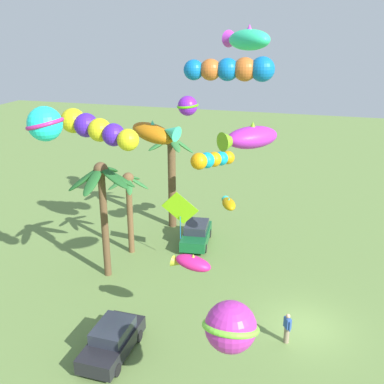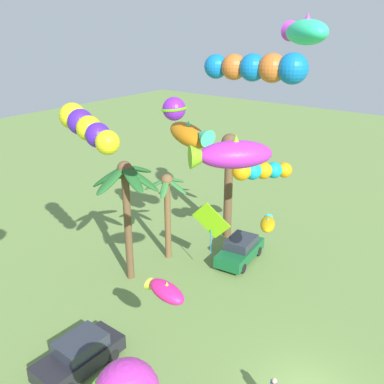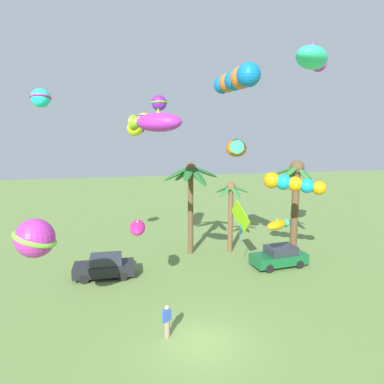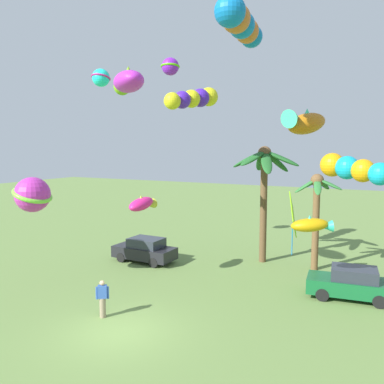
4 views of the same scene
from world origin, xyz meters
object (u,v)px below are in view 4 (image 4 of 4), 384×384
(kite_fish_11, at_px, (305,122))
(kite_fish_7, at_px, (143,204))
(kite_tube_6, at_px, (194,99))
(kite_tube_0, at_px, (359,170))
(kite_fish_10, at_px, (312,225))
(kite_ball_4, at_px, (32,195))
(palm_tree_1, at_px, (317,202))
(palm_tree_2, at_px, (264,174))
(kite_fish_2, at_px, (128,82))
(spectator_0, at_px, (103,298))
(parked_car_0, at_px, (351,283))
(kite_ball_8, at_px, (170,67))
(parked_car_1, at_px, (145,250))
(kite_diamond_3, at_px, (293,215))
(kite_tube_1, at_px, (240,23))
(kite_ball_5, at_px, (101,78))

(kite_fish_11, bearing_deg, kite_fish_7, -149.26)
(kite_tube_6, bearing_deg, kite_tube_0, -17.94)
(kite_fish_10, bearing_deg, kite_ball_4, -167.95)
(palm_tree_1, bearing_deg, palm_tree_2, 176.88)
(kite_fish_2, height_order, kite_fish_7, kite_fish_2)
(spectator_0, relative_size, kite_fish_11, 0.44)
(palm_tree_1, bearing_deg, kite_tube_6, -165.94)
(parked_car_0, bearing_deg, kite_ball_8, -167.09)
(palm_tree_2, relative_size, parked_car_1, 1.83)
(kite_fish_10, relative_size, kite_fish_11, 0.53)
(palm_tree_2, bearing_deg, parked_car_1, -152.42)
(kite_diamond_3, height_order, kite_fish_11, kite_fish_11)
(kite_ball_4, bearing_deg, kite_tube_0, 16.15)
(palm_tree_2, distance_m, spectator_0, 12.50)
(parked_car_1, height_order, kite_fish_11, kite_fish_11)
(parked_car_0, bearing_deg, kite_fish_2, -152.23)
(kite_fish_7, relative_size, kite_fish_10, 1.07)
(parked_car_1, bearing_deg, palm_tree_2, 27.58)
(kite_tube_1, distance_m, kite_diamond_3, 9.36)
(parked_car_1, relative_size, kite_ball_8, 3.46)
(parked_car_0, distance_m, kite_fish_10, 4.21)
(parked_car_0, distance_m, kite_tube_1, 12.80)
(kite_ball_8, bearing_deg, kite_ball_4, -151.55)
(kite_fish_2, bearing_deg, palm_tree_1, 52.16)
(kite_tube_1, bearing_deg, kite_fish_2, -159.43)
(kite_fish_2, xyz_separation_m, kite_fish_10, (7.72, 2.33, -6.15))
(kite_fish_7, height_order, kite_fish_11, kite_fish_11)
(parked_car_1, distance_m, kite_tube_0, 13.50)
(kite_tube_0, relative_size, kite_fish_10, 1.97)
(kite_fish_7, bearing_deg, kite_tube_1, -5.83)
(kite_fish_7, xyz_separation_m, kite_ball_8, (1.40, 0.55, 6.91))
(palm_tree_1, relative_size, palm_tree_2, 0.78)
(kite_tube_1, distance_m, kite_fish_2, 5.44)
(parked_car_0, height_order, spectator_0, spectator_0)
(kite_tube_1, relative_size, kite_ball_8, 4.04)
(kite_fish_11, bearing_deg, kite_ball_4, -149.43)
(palm_tree_1, height_order, kite_tube_6, kite_tube_6)
(palm_tree_1, xyz_separation_m, kite_fish_2, (-6.75, -8.69, 6.01))
(palm_tree_1, relative_size, kite_fish_11, 1.56)
(spectator_0, bearing_deg, palm_tree_2, 72.70)
(palm_tree_2, height_order, spectator_0, palm_tree_2)
(parked_car_0, bearing_deg, parked_car_1, 176.95)
(kite_fish_11, bearing_deg, kite_tube_1, -110.08)
(kite_tube_1, height_order, kite_ball_5, kite_tube_1)
(palm_tree_1, height_order, kite_diamond_3, palm_tree_1)
(kite_diamond_3, xyz_separation_m, kite_ball_8, (-5.75, -2.23, 7.37))
(palm_tree_1, xyz_separation_m, kite_ball_8, (-6.23, -5.85, 7.12))
(kite_fish_2, bearing_deg, kite_fish_10, 16.80)
(kite_diamond_3, xyz_separation_m, kite_fish_10, (1.46, -2.74, 0.12))
(kite_ball_4, bearing_deg, kite_diamond_3, 25.08)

